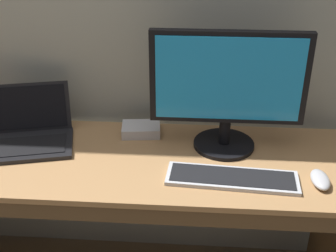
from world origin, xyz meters
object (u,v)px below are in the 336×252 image
at_px(laptop_black, 30,134).
at_px(external_drive_box, 141,129).
at_px(wired_keyboard, 232,178).
at_px(computer_mouse, 320,180).
at_px(external_monitor, 228,88).

bearing_deg(laptop_black, external_drive_box, 13.69).
bearing_deg(external_drive_box, wired_keyboard, -40.60).
height_order(wired_keyboard, computer_mouse, computer_mouse).
xyz_separation_m(laptop_black, computer_mouse, (1.09, -0.20, -0.02)).
distance_m(computer_mouse, external_drive_box, 0.73).
distance_m(wired_keyboard, computer_mouse, 0.30).
height_order(external_monitor, computer_mouse, external_monitor).
bearing_deg(computer_mouse, external_monitor, 144.82).
xyz_separation_m(external_monitor, computer_mouse, (0.32, -0.22, -0.24)).
distance_m(external_monitor, external_drive_box, 0.42).
bearing_deg(external_monitor, wired_keyboard, -84.85).
relative_size(laptop_black, external_drive_box, 2.46).
bearing_deg(wired_keyboard, laptop_black, 165.68).
height_order(external_monitor, external_drive_box, external_monitor).
bearing_deg(external_monitor, laptop_black, -178.77).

